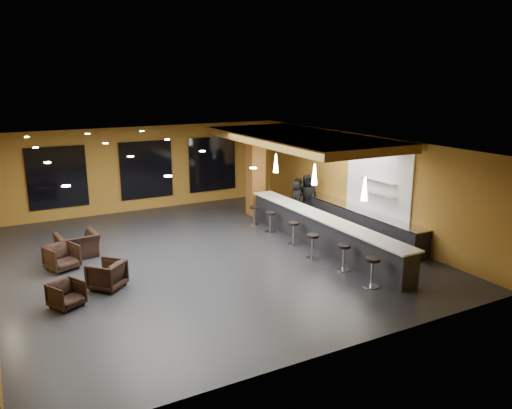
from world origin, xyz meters
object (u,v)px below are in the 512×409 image
bar_stool_2 (313,243)px  bar_stool_5 (254,213)px  bar_stool_4 (270,219)px  bar_counter (322,232)px  prep_counter (359,222)px  staff_a (297,203)px  staff_b (299,199)px  armchair_d (77,245)px  bar_stool_1 (344,254)px  armchair_c (62,257)px  bar_stool_3 (294,230)px  armchair_b (107,275)px  pendant_1 (314,174)px  armchair_a (66,294)px  pendant_0 (365,189)px  staff_c (307,196)px  pendant_2 (276,163)px  bar_stool_0 (372,268)px  column (256,172)px

bar_stool_2 → bar_stool_5: 4.08m
bar_stool_2 → bar_stool_4: (0.21, 2.97, -0.02)m
bar_counter → bar_stool_4: bar_counter is taller
prep_counter → bar_stool_4: (-2.71, 1.66, 0.05)m
staff_a → bar_counter: bearing=-121.6°
staff_b → bar_counter: bearing=-124.6°
armchair_d → bar_stool_1: bearing=137.9°
armchair_c → bar_stool_3: 7.26m
armchair_b → bar_stool_2: bar_stool_2 is taller
pendant_1 → bar_stool_1: bearing=-104.8°
armchair_b → bar_counter: bearing=137.1°
bar_stool_2 → bar_stool_1: bearing=-78.3°
armchair_a → pendant_1: bearing=-19.5°
armchair_a → pendant_0: bearing=-37.1°
bar_stool_3 → bar_stool_5: bar_stool_3 is taller
staff_c → bar_stool_4: bearing=-139.6°
armchair_d → bar_stool_1: (6.61, -4.83, 0.11)m
pendant_2 → armchair_b: bearing=-156.3°
staff_a → staff_b: (0.47, 0.60, -0.01)m
bar_stool_2 → pendant_1: bearing=55.0°
staff_c → pendant_1: bearing=-104.6°
staff_b → bar_stool_5: staff_b is taller
bar_counter → prep_counter: (2.00, 0.50, -0.07)m
pendant_0 → staff_c: (1.60, 5.21, -1.48)m
pendant_2 → armchair_c: 8.16m
prep_counter → bar_stool_0: prep_counter is taller
armchair_d → bar_stool_3: size_ratio=1.52×
pendant_0 → staff_c: 5.65m
armchair_d → bar_stool_2: (6.35, -3.61, 0.11)m
pendant_1 → armchair_a: size_ratio=0.98×
prep_counter → column: 4.75m
bar_counter → bar_stool_4: (-0.71, 2.16, -0.02)m
armchair_b → bar_stool_5: armchair_b is taller
staff_c → bar_stool_5: bearing=-165.5°
bar_stool_0 → bar_stool_1: bearing=86.7°
armchair_a → bar_stool_2: (7.18, -0.09, 0.17)m
pendant_1 → armchair_c: bearing=169.8°
pendant_2 → prep_counter: bearing=-51.3°
column → bar_stool_5: (-0.77, -1.33, -1.29)m
pendant_1 → bar_stool_0: pendant_1 is taller
pendant_2 → pendant_1: bearing=-90.0°
pendant_0 → staff_b: (1.14, 5.13, -1.53)m
pendant_2 → staff_b: 1.91m
armchair_a → bar_stool_0: 7.81m
staff_b → staff_c: 0.47m
pendant_0 → staff_a: size_ratio=0.42×
bar_stool_1 → pendant_2: bearing=82.4°
armchair_c → prep_counter: bearing=-29.4°
bar_stool_3 → bar_stool_1: bearing=-89.2°
staff_b → bar_stool_3: (-1.84, -2.52, -0.32)m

